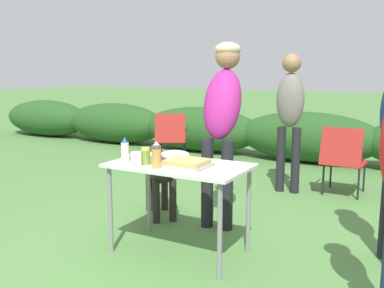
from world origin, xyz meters
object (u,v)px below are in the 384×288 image
food_tray (187,163)px  plate_stack (143,157)px  standing_person_in_dark_puffer (222,110)px  camp_chair_near_hedge (343,157)px  folding_table (179,173)px  camp_chair_green_behind_table (171,136)px  paper_cup_stack (136,159)px  spice_jar (156,157)px  standing_person_in_olive_jacket (290,109)px  dog (159,171)px  ketchup_bottle (156,152)px  relish_jar (146,156)px  mixing_bowl (175,155)px  mayo_bottle (125,150)px

food_tray → plate_stack: 0.47m
standing_person_in_dark_puffer → camp_chair_near_hedge: size_ratio=2.09×
folding_table → food_tray: (0.10, -0.05, 0.10)m
standing_person_in_dark_puffer → camp_chair_near_hedge: standing_person_in_dark_puffer is taller
folding_table → camp_chair_green_behind_table: camp_chair_green_behind_table is taller
food_tray → paper_cup_stack: bearing=-153.5°
spice_jar → camp_chair_near_hedge: (0.94, 2.55, -0.36)m
standing_person_in_olive_jacket → dog: bearing=-126.7°
paper_cup_stack → camp_chair_near_hedge: 2.82m
ketchup_bottle → standing_person_in_dark_puffer: (0.20, 0.81, 0.29)m
spice_jar → dog: size_ratio=0.25×
standing_person_in_dark_puffer → standing_person_in_olive_jacket: size_ratio=1.04×
plate_stack → relish_jar: 0.22m
standing_person_in_dark_puffer → dog: standing_person_in_dark_puffer is taller
mixing_bowl → ketchup_bottle: size_ratio=1.48×
plate_stack → ketchup_bottle: size_ratio=1.35×
standing_person_in_olive_jacket → camp_chair_near_hedge: bearing=10.0°
paper_cup_stack → standing_person_in_dark_puffer: standing_person_in_dark_puffer is taller
folding_table → standing_person_in_dark_puffer: 0.89m
mixing_bowl → folding_table: bearing=-49.5°
mixing_bowl → relish_jar: relish_jar is taller
food_tray → standing_person_in_olive_jacket: (0.14, 2.23, 0.26)m
food_tray → paper_cup_stack: (-0.35, -0.17, 0.03)m
relish_jar → camp_chair_near_hedge: size_ratio=0.16×
folding_table → camp_chair_near_hedge: bearing=69.9°
mayo_bottle → standing_person_in_dark_puffer: (0.42, 0.93, 0.27)m
spice_jar → relish_jar: size_ratio=1.27×
ketchup_bottle → camp_chair_near_hedge: 2.63m
mayo_bottle → relish_jar: (0.20, 0.01, -0.03)m
mixing_bowl → dog: (-0.52, 0.54, -0.31)m
folding_table → dog: folding_table is taller
food_tray → standing_person_in_dark_puffer: bearing=96.3°
food_tray → ketchup_bottle: 0.30m
plate_stack → mayo_bottle: bearing=-106.8°
relish_jar → camp_chair_green_behind_table: bearing=118.5°
ketchup_bottle → camp_chair_near_hedge: (1.05, 2.38, -0.35)m
spice_jar → mayo_bottle: 0.34m
folding_table → mayo_bottle: (-0.41, -0.16, 0.17)m
ketchup_bottle → standing_person_in_dark_puffer: standing_person_in_dark_puffer is taller
relish_jar → paper_cup_stack: bearing=-112.4°
ketchup_bottle → camp_chair_near_hedge: ketchup_bottle is taller
mixing_bowl → standing_person_in_olive_jacket: bearing=79.1°
folding_table → ketchup_bottle: (-0.19, -0.03, 0.16)m
relish_jar → camp_chair_green_behind_table: 3.34m
ketchup_bottle → relish_jar: ketchup_bottle is taller
camp_chair_near_hedge → mayo_bottle: bearing=-115.8°
mayo_bottle → camp_chair_near_hedge: 2.83m
dog → camp_chair_green_behind_table: size_ratio=0.84×
standing_person_in_dark_puffer → camp_chair_near_hedge: (0.85, 1.57, -0.64)m
standing_person_in_dark_puffer → standing_person_in_olive_jacket: standing_person_in_dark_puffer is taller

